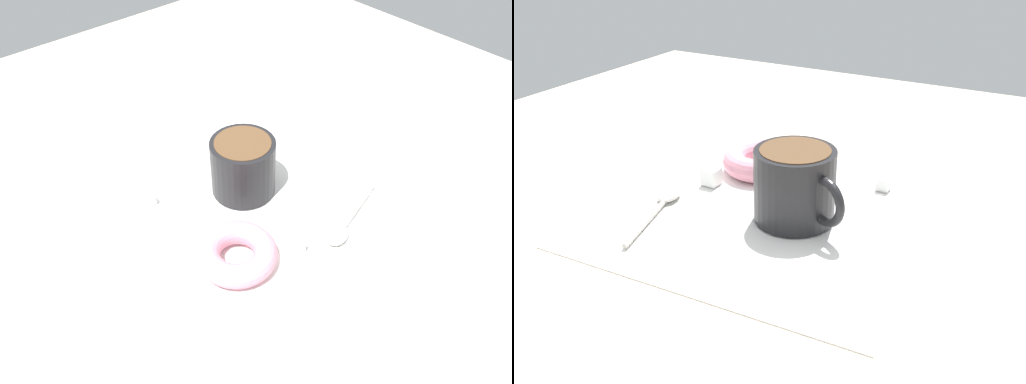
% 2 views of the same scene
% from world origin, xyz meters
% --- Properties ---
extents(ground_plane, '(1.20, 1.20, 0.02)m').
position_xyz_m(ground_plane, '(0.00, 0.00, -0.01)').
color(ground_plane, beige).
extents(napkin, '(0.35, 0.35, 0.00)m').
position_xyz_m(napkin, '(0.02, -0.02, 0.00)').
color(napkin, white).
rests_on(napkin, ground_plane).
extents(coffee_cup, '(0.11, 0.08, 0.08)m').
position_xyz_m(coffee_cup, '(-0.01, -0.01, 0.04)').
color(coffee_cup, black).
rests_on(coffee_cup, napkin).
extents(donut, '(0.09, 0.09, 0.03)m').
position_xyz_m(donut, '(0.08, -0.10, 0.02)').
color(donut, pink).
rests_on(donut, napkin).
extents(spoon, '(0.05, 0.13, 0.01)m').
position_xyz_m(spoon, '(0.13, 0.03, 0.01)').
color(spoon, '#B7B2A8').
rests_on(spoon, napkin).
extents(sugar_cube, '(0.02, 0.02, 0.02)m').
position_xyz_m(sugar_cube, '(0.11, -0.04, 0.01)').
color(sugar_cube, white).
rests_on(sugar_cube, napkin).
extents(sugar_cube_extra, '(0.01, 0.01, 0.01)m').
position_xyz_m(sugar_cube_extra, '(-0.07, -0.12, 0.01)').
color(sugar_cube_extra, white).
rests_on(sugar_cube_extra, napkin).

